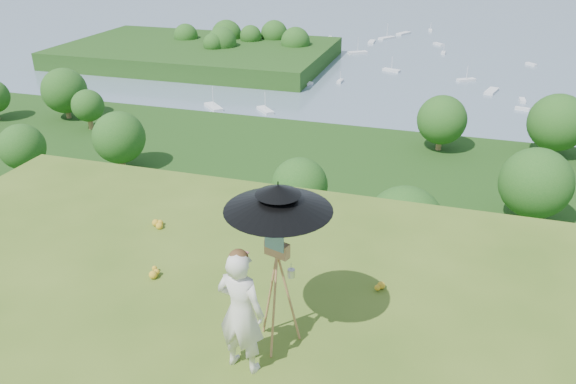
% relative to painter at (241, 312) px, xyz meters
% --- Properties ---
extents(forest_slope, '(140.00, 56.00, 22.00)m').
position_rel_painter_xyz_m(forest_slope, '(-0.17, 33.23, -29.84)').
color(forest_slope, '#193C10').
rests_on(forest_slope, bay_water).
extents(shoreline_tier, '(170.00, 28.00, 8.00)m').
position_rel_painter_xyz_m(shoreline_tier, '(-0.17, 73.23, -36.84)').
color(shoreline_tier, '#6D6857').
rests_on(shoreline_tier, bay_water).
extents(bay_water, '(700.00, 700.00, 0.00)m').
position_rel_painter_xyz_m(bay_water, '(-0.17, 238.23, -34.84)').
color(bay_water, slate).
rests_on(bay_water, ground).
extents(peninsula, '(90.00, 60.00, 12.00)m').
position_rel_painter_xyz_m(peninsula, '(-75.17, 153.23, -29.84)').
color(peninsula, '#193C10').
rests_on(peninsula, bay_water).
extents(slope_trees, '(110.00, 50.00, 6.00)m').
position_rel_painter_xyz_m(slope_trees, '(-0.17, 33.23, -15.84)').
color(slope_trees, '#195218').
rests_on(slope_trees, forest_slope).
extents(harbor_town, '(110.00, 22.00, 5.00)m').
position_rel_painter_xyz_m(harbor_town, '(-0.17, 73.23, -30.34)').
color(harbor_town, silver).
rests_on(harbor_town, shoreline_tier).
extents(moored_boats, '(140.00, 140.00, 0.70)m').
position_rel_painter_xyz_m(moored_boats, '(-12.67, 159.23, -34.49)').
color(moored_boats, white).
rests_on(moored_boats, bay_water).
extents(painter, '(0.66, 0.49, 1.67)m').
position_rel_painter_xyz_m(painter, '(0.00, 0.00, 0.00)').
color(painter, silver).
rests_on(painter, ground).
extents(field_easel, '(0.80, 0.80, 1.67)m').
position_rel_painter_xyz_m(field_easel, '(0.29, 0.54, -0.00)').
color(field_easel, '#A26C44').
rests_on(field_easel, ground).
extents(sun_umbrella, '(1.53, 1.53, 0.95)m').
position_rel_painter_xyz_m(sun_umbrella, '(0.29, 0.57, 1.02)').
color(sun_umbrella, black).
rests_on(sun_umbrella, field_easel).
extents(painter_cap, '(0.27, 0.31, 0.10)m').
position_rel_painter_xyz_m(painter_cap, '(0.00, 0.00, 0.79)').
color(painter_cap, '#C86E70').
rests_on(painter_cap, painter).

